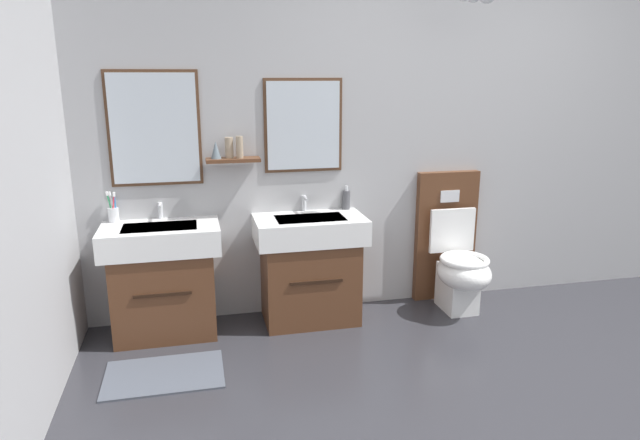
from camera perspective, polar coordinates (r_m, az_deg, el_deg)
The scene contains 10 objects.
ground_plane at distance 3.30m, azimuth 24.86°, elevation -18.98°, with size 6.65×4.88×0.10m, color #2D2D33.
wall_back at distance 4.31m, azimuth 12.20°, elevation 9.94°, with size 5.45×0.65×2.75m.
bath_mat at distance 3.51m, azimuth -15.59°, elevation -14.94°, with size 0.68×0.44×0.01m, color #474C56.
vanity_sink_left at distance 3.88m, azimuth -15.65°, elevation -5.64°, with size 0.76×0.47×0.76m.
tap_on_left_sink at distance 3.92m, azimuth -15.98°, elevation 1.10°, with size 0.03×0.13×0.11m.
vanity_sink_right at distance 3.94m, azimuth -1.07°, elevation -4.72°, with size 0.76×0.47×0.76m.
tap_on_right_sink at distance 3.98m, azimuth -1.59°, elevation 1.89°, with size 0.03×0.13×0.11m.
toilet at distance 4.29m, azimuth 13.53°, elevation -3.80°, with size 0.48×0.62×1.00m.
toothbrush_cup at distance 3.94m, azimuth -20.31°, elevation 0.66°, with size 0.07×0.07×0.21m.
soap_dispenser at distance 4.05m, azimuth 2.69°, elevation 2.12°, with size 0.06×0.06×0.17m.
Camera 1 is at (-1.83, -2.11, 1.71)m, focal length 31.39 mm.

